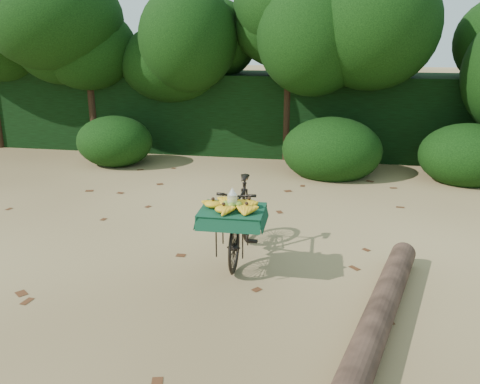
# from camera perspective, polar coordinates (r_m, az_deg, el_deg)

# --- Properties ---
(ground) EXTENTS (80.00, 80.00, 0.00)m
(ground) POSITION_cam_1_polar(r_m,az_deg,el_deg) (6.31, -4.52, -7.69)
(ground) COLOR tan
(ground) RESTS_ON ground
(vendor_bicycle) EXTENTS (0.72, 1.72, 0.99)m
(vendor_bicycle) POSITION_cam_1_polar(r_m,az_deg,el_deg) (6.23, 0.09, -2.97)
(vendor_bicycle) COLOR black
(vendor_bicycle) RESTS_ON ground
(fallen_log) EXTENTS (1.25, 3.85, 0.28)m
(fallen_log) POSITION_cam_1_polar(r_m,az_deg,el_deg) (4.74, 14.47, -15.45)
(fallen_log) COLOR brown
(fallen_log) RESTS_ON ground
(hedge_backdrop) EXTENTS (26.00, 1.80, 1.80)m
(hedge_backdrop) POSITION_cam_1_polar(r_m,az_deg,el_deg) (12.04, 3.28, 8.90)
(hedge_backdrop) COLOR black
(hedge_backdrop) RESTS_ON ground
(tree_row) EXTENTS (14.50, 2.00, 4.00)m
(tree_row) POSITION_cam_1_polar(r_m,az_deg,el_deg) (11.25, -0.56, 13.96)
(tree_row) COLOR black
(tree_row) RESTS_ON ground
(bush_clumps) EXTENTS (8.80, 1.70, 0.90)m
(bush_clumps) POSITION_cam_1_polar(r_m,az_deg,el_deg) (10.11, 4.55, 4.64)
(bush_clumps) COLOR black
(bush_clumps) RESTS_ON ground
(leaf_litter) EXTENTS (7.00, 7.30, 0.01)m
(leaf_litter) POSITION_cam_1_polar(r_m,az_deg,el_deg) (6.89, -3.11, -5.41)
(leaf_litter) COLOR #522B15
(leaf_litter) RESTS_ON ground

